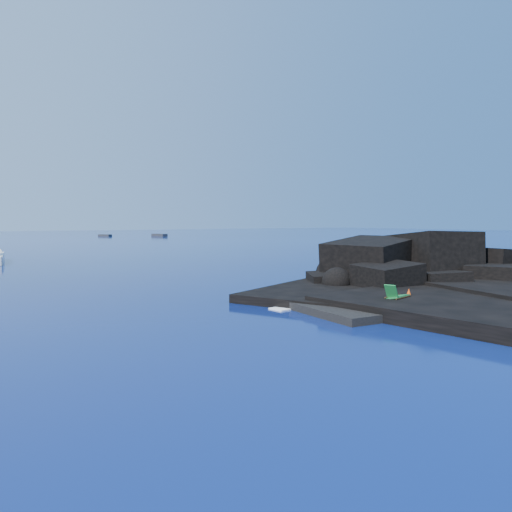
{
  "coord_description": "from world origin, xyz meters",
  "views": [
    {
      "loc": [
        -14.23,
        -15.64,
        4.19
      ],
      "look_at": [
        3.5,
        9.54,
        2.0
      ],
      "focal_mm": 35.0,
      "sensor_mm": 36.0,
      "label": 1
    }
  ],
  "objects_px": {
    "deck_chair": "(398,292)",
    "sunbather": "(382,293)",
    "distant_boat_b": "(159,236)",
    "marker_cone": "(409,294)",
    "distant_boat_a": "(105,236)"
  },
  "relations": [
    {
      "from": "deck_chair",
      "to": "sunbather",
      "type": "height_order",
      "value": "deck_chair"
    },
    {
      "from": "distant_boat_b",
      "to": "deck_chair",
      "type": "bearing_deg",
      "value": -120.81
    },
    {
      "from": "marker_cone",
      "to": "distant_boat_a",
      "type": "bearing_deg",
      "value": 78.46
    },
    {
      "from": "distant_boat_a",
      "to": "distant_boat_b",
      "type": "xyz_separation_m",
      "value": [
        11.9,
        -8.27,
        0.0
      ]
    },
    {
      "from": "marker_cone",
      "to": "distant_boat_a",
      "type": "height_order",
      "value": "marker_cone"
    },
    {
      "from": "deck_chair",
      "to": "distant_boat_b",
      "type": "xyz_separation_m",
      "value": [
        36.85,
        108.53,
        -0.87
      ]
    },
    {
      "from": "sunbather",
      "to": "marker_cone",
      "type": "distance_m",
      "value": 1.74
    },
    {
      "from": "sunbather",
      "to": "distant_boat_a",
      "type": "relative_size",
      "value": 0.41
    },
    {
      "from": "deck_chair",
      "to": "distant_boat_a",
      "type": "xyz_separation_m",
      "value": [
        24.96,
        116.8,
        -0.87
      ]
    },
    {
      "from": "marker_cone",
      "to": "distant_boat_a",
      "type": "relative_size",
      "value": 0.15
    },
    {
      "from": "deck_chair",
      "to": "distant_boat_a",
      "type": "distance_m",
      "value": 119.44
    },
    {
      "from": "sunbather",
      "to": "distant_boat_a",
      "type": "distance_m",
      "value": 117.16
    },
    {
      "from": "marker_cone",
      "to": "distant_boat_b",
      "type": "relative_size",
      "value": 0.11
    },
    {
      "from": "distant_boat_b",
      "to": "sunbather",
      "type": "bearing_deg",
      "value": -120.52
    },
    {
      "from": "sunbather",
      "to": "marker_cone",
      "type": "bearing_deg",
      "value": -114.15
    }
  ]
}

